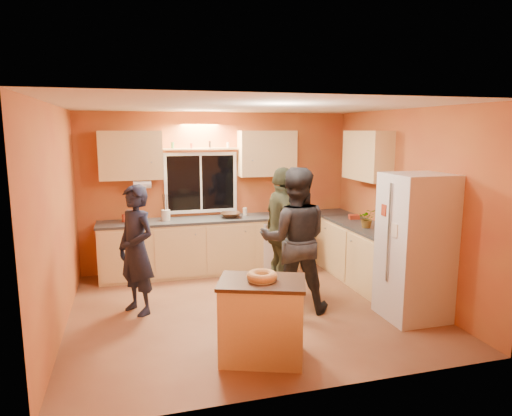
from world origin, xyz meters
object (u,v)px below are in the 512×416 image
object	(u,v)px
refrigerator	(415,247)
person_right	(282,231)
island	(262,319)
person_left	(136,250)
person_center	(294,240)

from	to	relation	value
refrigerator	person_right	size ratio (longest dim) A/B	1.00
refrigerator	island	xyz separation A→B (m)	(-2.10, -0.50, -0.48)
person_right	refrigerator	bearing A→B (deg)	-135.78
island	person_left	bearing A→B (deg)	147.34
person_left	person_right	size ratio (longest dim) A/B	0.91
person_right	person_left	bearing A→B (deg)	93.73
person_left	refrigerator	bearing A→B (deg)	37.14
refrigerator	person_center	world-z (taller)	person_center
person_center	refrigerator	bearing A→B (deg)	171.88
refrigerator	person_left	xyz separation A→B (m)	(-3.29, 1.08, -0.08)
person_center	person_right	xyz separation A→B (m)	(0.05, 0.62, -0.02)
person_center	person_right	bearing A→B (deg)	-77.45
person_center	person_right	distance (m)	0.63
island	person_center	xyz separation A→B (m)	(0.77, 1.14, 0.51)
refrigerator	person_center	distance (m)	1.48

